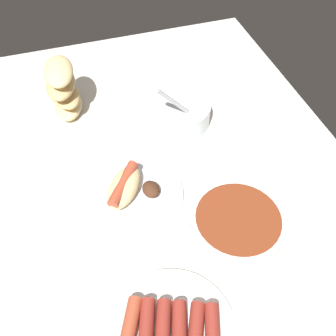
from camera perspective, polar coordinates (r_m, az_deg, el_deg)
name	(u,v)px	position (r cm, az deg, el deg)	size (l,w,h in cm)	color
ground_plane	(161,182)	(89.32, -1.05, -2.05)	(120.00, 90.00, 3.00)	silver
bowl_coleslaw	(181,112)	(98.56, 1.86, 8.17)	(14.92, 14.92, 15.21)	silver
plate_hotdog_assembled	(126,192)	(84.24, -6.26, -3.47)	(25.49, 25.49, 5.61)	white
plate_sausages	(171,330)	(70.90, 0.45, -22.70)	(22.42, 22.42, 3.50)	white
bread_stack	(63,89)	(102.83, -15.17, 11.20)	(14.54, 9.82, 14.40)	#E5C689
bowl_chili	(237,224)	(78.60, 10.08, -8.19)	(18.53, 18.53, 5.59)	white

